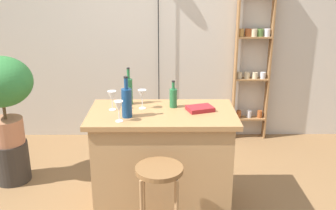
{
  "coord_description": "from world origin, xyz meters",
  "views": [
    {
      "loc": [
        0.03,
        -2.7,
        1.95
      ],
      "look_at": [
        0.05,
        0.55,
        0.86
      ],
      "focal_mm": 41.17,
      "sensor_mm": 36.0,
      "label": 1
    }
  ],
  "objects_px": {
    "bar_stool": "(159,188)",
    "bottle_spirits_clear": "(129,90)",
    "wine_glass_right": "(142,95)",
    "cookbook": "(200,109)",
    "spice_shelf": "(253,54)",
    "bottle_soda_blue": "(173,97)",
    "bottle_olive_oil": "(127,102)",
    "potted_plant": "(1,89)",
    "wine_glass_left": "(112,96)",
    "wine_glass_center": "(119,107)",
    "plant_stool": "(12,162)"
  },
  "relations": [
    {
      "from": "potted_plant",
      "to": "bottle_spirits_clear",
      "type": "distance_m",
      "value": 1.23
    },
    {
      "from": "wine_glass_center",
      "to": "wine_glass_right",
      "type": "distance_m",
      "value": 0.34
    },
    {
      "from": "bottle_olive_oil",
      "to": "wine_glass_left",
      "type": "xyz_separation_m",
      "value": [
        -0.14,
        0.17,
        -0.01
      ]
    },
    {
      "from": "potted_plant",
      "to": "wine_glass_left",
      "type": "bearing_deg",
      "value": -19.87
    },
    {
      "from": "bottle_soda_blue",
      "to": "wine_glass_center",
      "type": "distance_m",
      "value": 0.54
    },
    {
      "from": "wine_glass_center",
      "to": "wine_glass_right",
      "type": "relative_size",
      "value": 1.0
    },
    {
      "from": "bottle_spirits_clear",
      "to": "bottle_soda_blue",
      "type": "height_order",
      "value": "bottle_spirits_clear"
    },
    {
      "from": "potted_plant",
      "to": "bottle_soda_blue",
      "type": "distance_m",
      "value": 1.63
    },
    {
      "from": "bottle_soda_blue",
      "to": "cookbook",
      "type": "xyz_separation_m",
      "value": [
        0.22,
        -0.09,
        -0.07
      ]
    },
    {
      "from": "bar_stool",
      "to": "bottle_spirits_clear",
      "type": "height_order",
      "value": "bottle_spirits_clear"
    },
    {
      "from": "spice_shelf",
      "to": "bottle_soda_blue",
      "type": "distance_m",
      "value": 1.71
    },
    {
      "from": "potted_plant",
      "to": "bottle_olive_oil",
      "type": "xyz_separation_m",
      "value": [
        1.22,
        -0.56,
        0.05
      ]
    },
    {
      "from": "bottle_olive_oil",
      "to": "wine_glass_left",
      "type": "distance_m",
      "value": 0.22
    },
    {
      "from": "bar_stool",
      "to": "wine_glass_center",
      "type": "height_order",
      "value": "wine_glass_center"
    },
    {
      "from": "potted_plant",
      "to": "wine_glass_right",
      "type": "distance_m",
      "value": 1.38
    },
    {
      "from": "bar_stool",
      "to": "wine_glass_center",
      "type": "xyz_separation_m",
      "value": [
        -0.31,
        0.36,
        0.5
      ]
    },
    {
      "from": "plant_stool",
      "to": "bottle_spirits_clear",
      "type": "bearing_deg",
      "value": -11.06
    },
    {
      "from": "wine_glass_right",
      "to": "bottle_olive_oil",
      "type": "bearing_deg",
      "value": -118.31
    },
    {
      "from": "spice_shelf",
      "to": "wine_glass_left",
      "type": "relative_size",
      "value": 12.36
    },
    {
      "from": "wine_glass_left",
      "to": "bottle_soda_blue",
      "type": "bearing_deg",
      "value": 7.25
    },
    {
      "from": "bottle_soda_blue",
      "to": "cookbook",
      "type": "distance_m",
      "value": 0.25
    },
    {
      "from": "plant_stool",
      "to": "potted_plant",
      "type": "xyz_separation_m",
      "value": [
        -0.0,
        0.0,
        0.75
      ]
    },
    {
      "from": "bar_stool",
      "to": "wine_glass_left",
      "type": "relative_size",
      "value": 4.09
    },
    {
      "from": "bottle_soda_blue",
      "to": "wine_glass_left",
      "type": "bearing_deg",
      "value": -172.75
    },
    {
      "from": "potted_plant",
      "to": "wine_glass_center",
      "type": "distance_m",
      "value": 1.34
    },
    {
      "from": "potted_plant",
      "to": "wine_glass_center",
      "type": "xyz_separation_m",
      "value": [
        1.17,
        -0.66,
        0.04
      ]
    },
    {
      "from": "potted_plant",
      "to": "wine_glass_right",
      "type": "relative_size",
      "value": 5.21
    },
    {
      "from": "bar_stool",
      "to": "spice_shelf",
      "type": "xyz_separation_m",
      "value": [
        1.09,
        2.09,
        0.57
      ]
    },
    {
      "from": "bar_stool",
      "to": "bottle_spirits_clear",
      "type": "xyz_separation_m",
      "value": [
        -0.27,
        0.78,
        0.5
      ]
    },
    {
      "from": "spice_shelf",
      "to": "cookbook",
      "type": "xyz_separation_m",
      "value": [
        -0.75,
        -1.49,
        -0.17
      ]
    },
    {
      "from": "bottle_spirits_clear",
      "to": "cookbook",
      "type": "height_order",
      "value": "bottle_spirits_clear"
    },
    {
      "from": "bottle_olive_oil",
      "to": "wine_glass_left",
      "type": "bearing_deg",
      "value": 129.2
    },
    {
      "from": "bottle_spirits_clear",
      "to": "wine_glass_right",
      "type": "distance_m",
      "value": 0.17
    },
    {
      "from": "wine_glass_right",
      "to": "cookbook",
      "type": "bearing_deg",
      "value": -7.01
    },
    {
      "from": "bottle_soda_blue",
      "to": "wine_glass_left",
      "type": "height_order",
      "value": "bottle_soda_blue"
    },
    {
      "from": "bar_stool",
      "to": "bottle_olive_oil",
      "type": "xyz_separation_m",
      "value": [
        -0.26,
        0.46,
        0.51
      ]
    },
    {
      "from": "cookbook",
      "to": "bottle_olive_oil",
      "type": "bearing_deg",
      "value": 174.86
    },
    {
      "from": "bottle_soda_blue",
      "to": "potted_plant",
      "type": "bearing_deg",
      "value": 168.43
    },
    {
      "from": "plant_stool",
      "to": "wine_glass_right",
      "type": "relative_size",
      "value": 2.47
    },
    {
      "from": "wine_glass_left",
      "to": "wine_glass_center",
      "type": "height_order",
      "value": "same"
    },
    {
      "from": "bottle_olive_oil",
      "to": "cookbook",
      "type": "xyz_separation_m",
      "value": [
        0.59,
        0.14,
        -0.11
      ]
    },
    {
      "from": "plant_stool",
      "to": "wine_glass_center",
      "type": "distance_m",
      "value": 1.56
    },
    {
      "from": "spice_shelf",
      "to": "bottle_soda_blue",
      "type": "height_order",
      "value": "spice_shelf"
    },
    {
      "from": "bottle_spirits_clear",
      "to": "wine_glass_left",
      "type": "bearing_deg",
      "value": -129.24
    },
    {
      "from": "plant_stool",
      "to": "cookbook",
      "type": "xyz_separation_m",
      "value": [
        1.82,
        -0.42,
        0.7
      ]
    },
    {
      "from": "bottle_spirits_clear",
      "to": "wine_glass_left",
      "type": "xyz_separation_m",
      "value": [
        -0.13,
        -0.15,
        -0.01
      ]
    },
    {
      "from": "potted_plant",
      "to": "bottle_spirits_clear",
      "type": "height_order",
      "value": "potted_plant"
    },
    {
      "from": "bar_stool",
      "to": "bottle_spirits_clear",
      "type": "distance_m",
      "value": 0.97
    },
    {
      "from": "cookbook",
      "to": "bottle_spirits_clear",
      "type": "bearing_deg",
      "value": 144.63
    },
    {
      "from": "spice_shelf",
      "to": "plant_stool",
      "type": "xyz_separation_m",
      "value": [
        -2.57,
        -1.07,
        -0.86
      ]
    }
  ]
}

